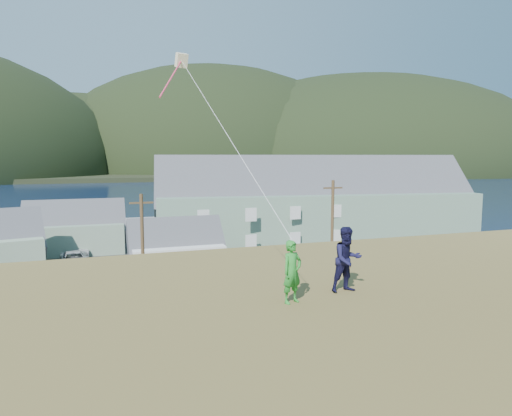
{
  "coord_description": "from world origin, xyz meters",
  "views": [
    {
      "loc": [
        -5.69,
        -30.04,
        10.88
      ],
      "look_at": [
        0.21,
        -12.56,
        8.8
      ],
      "focal_mm": 32.0,
      "sensor_mm": 36.0,
      "label": 1
    }
  ],
  "objects_px": {
    "lodge": "(315,204)",
    "shed_white": "(176,251)",
    "shed_palegreen_far": "(75,229)",
    "wharf": "(102,228)",
    "kite_flyer_green": "(292,272)",
    "kite_flyer_navy": "(347,259)"
  },
  "relations": [
    {
      "from": "shed_palegreen_far",
      "to": "kite_flyer_navy",
      "type": "distance_m",
      "value": 45.33
    },
    {
      "from": "wharf",
      "to": "kite_flyer_green",
      "type": "xyz_separation_m",
      "value": [
        4.76,
        -59.71,
        7.55
      ]
    },
    {
      "from": "kite_flyer_green",
      "to": "kite_flyer_navy",
      "type": "bearing_deg",
      "value": -7.4
    },
    {
      "from": "kite_flyer_green",
      "to": "kite_flyer_navy",
      "type": "relative_size",
      "value": 0.89
    },
    {
      "from": "lodge",
      "to": "shed_white",
      "type": "distance_m",
      "value": 21.08
    },
    {
      "from": "shed_white",
      "to": "kite_flyer_navy",
      "type": "distance_m",
      "value": 29.79
    },
    {
      "from": "lodge",
      "to": "shed_white",
      "type": "height_order",
      "value": "lodge"
    },
    {
      "from": "kite_flyer_green",
      "to": "shed_white",
      "type": "bearing_deg",
      "value": 67.07
    },
    {
      "from": "shed_white",
      "to": "kite_flyer_green",
      "type": "distance_m",
      "value": 30.21
    },
    {
      "from": "shed_white",
      "to": "kite_flyer_navy",
      "type": "bearing_deg",
      "value": -89.87
    },
    {
      "from": "wharf",
      "to": "shed_palegreen_far",
      "type": "relative_size",
      "value": 2.38
    },
    {
      "from": "wharf",
      "to": "shed_white",
      "type": "height_order",
      "value": "shed_white"
    },
    {
      "from": "lodge",
      "to": "kite_flyer_green",
      "type": "relative_size",
      "value": 24.52
    },
    {
      "from": "lodge",
      "to": "shed_palegreen_far",
      "type": "height_order",
      "value": "lodge"
    },
    {
      "from": "wharf",
      "to": "shed_white",
      "type": "distance_m",
      "value": 30.76
    },
    {
      "from": "lodge",
      "to": "shed_white",
      "type": "xyz_separation_m",
      "value": [
        -18.44,
        -9.88,
        -2.59
      ]
    },
    {
      "from": "wharf",
      "to": "kite_flyer_navy",
      "type": "xyz_separation_m",
      "value": [
        6.56,
        -59.31,
        7.65
      ]
    },
    {
      "from": "shed_palegreen_far",
      "to": "wharf",
      "type": "bearing_deg",
      "value": 79.86
    },
    {
      "from": "lodge",
      "to": "kite_flyer_green",
      "type": "height_order",
      "value": "lodge"
    },
    {
      "from": "lodge",
      "to": "kite_flyer_navy",
      "type": "distance_m",
      "value": 43.27
    },
    {
      "from": "shed_white",
      "to": "lodge",
      "type": "bearing_deg",
      "value": 27.82
    },
    {
      "from": "lodge",
      "to": "kite_flyer_navy",
      "type": "relative_size",
      "value": 21.84
    }
  ]
}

